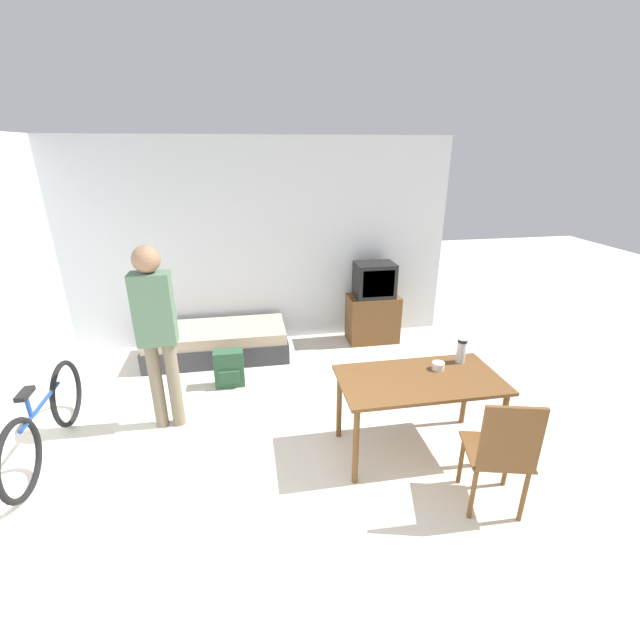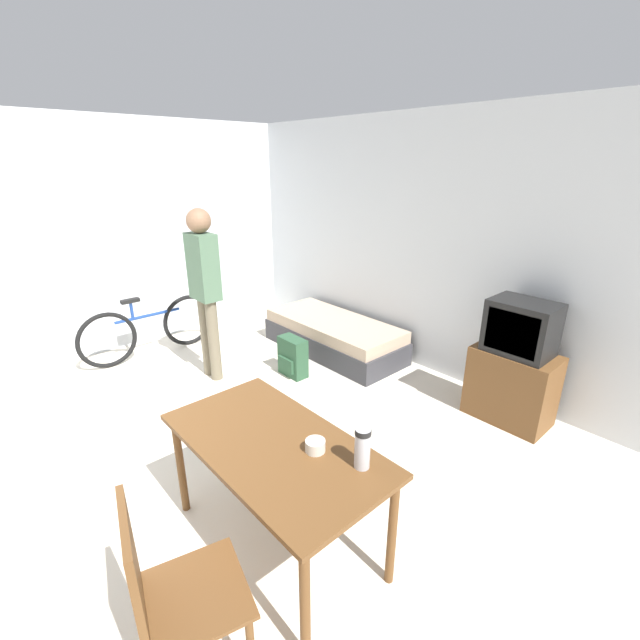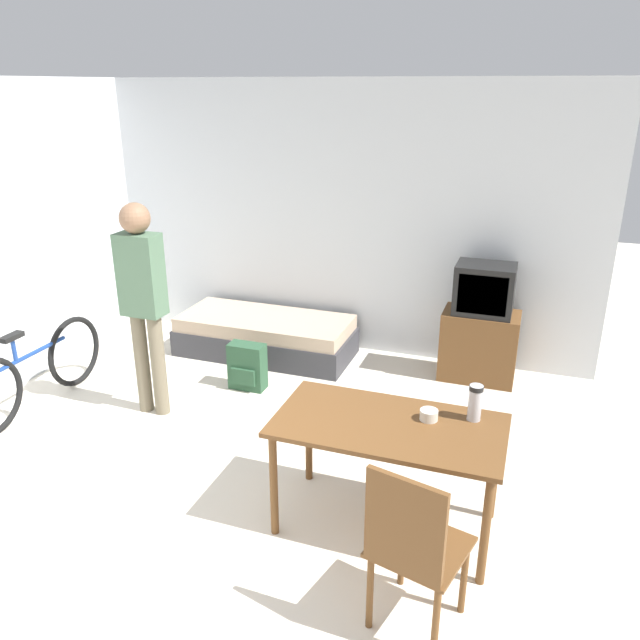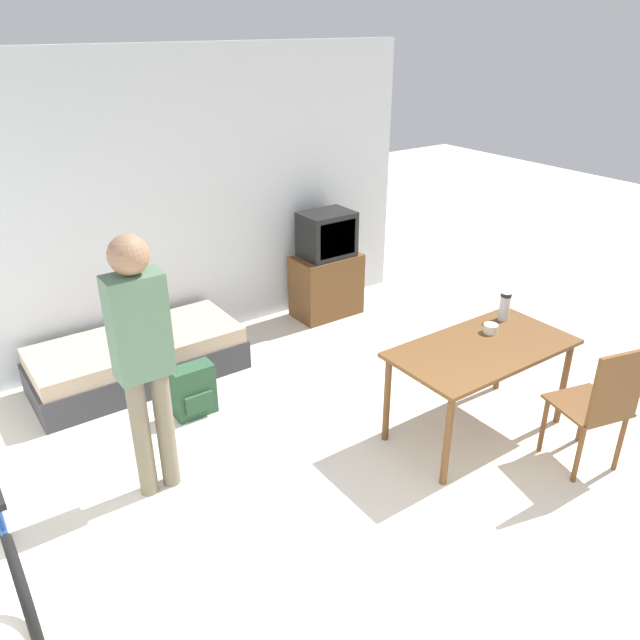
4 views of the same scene
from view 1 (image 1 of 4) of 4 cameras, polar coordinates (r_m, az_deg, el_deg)
The scene contains 11 objects.
ground_plane at distance 3.08m, azimuth -7.13°, elevation -33.97°, with size 20.00×20.00×0.00m, color beige.
wall_back at distance 5.81m, azimuth -10.15°, elevation 9.75°, with size 5.57×0.06×2.70m.
daybed at distance 5.71m, azimuth -13.52°, elevation -2.93°, with size 1.79×0.78×0.41m.
tv at distance 5.96m, azimuth 7.11°, elevation 1.88°, with size 0.69×0.42×1.12m.
dining_table at distance 3.79m, azimuth 13.09°, elevation -8.67°, with size 1.38×0.73×0.74m.
wooden_chair at distance 3.42m, azimuth 23.10°, elevation -15.75°, with size 0.53×0.53×0.99m.
bicycle at distance 4.50m, azimuth -32.77°, elevation -11.36°, with size 0.08×1.62×0.74m.
person_standing at distance 4.12m, azimuth -20.99°, elevation -0.72°, with size 0.34×0.24×1.79m.
thermos_flask at distance 4.06m, azimuth 18.34°, elevation -3.75°, with size 0.09×0.09×0.23m.
mate_bowl at distance 3.92m, azimuth 15.49°, elevation -5.91°, with size 0.11×0.11×0.07m.
backpack at distance 5.00m, azimuth -12.01°, elevation -6.36°, with size 0.33×0.20×0.43m.
Camera 1 is at (0.01, -1.74, 2.55)m, focal length 24.00 mm.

